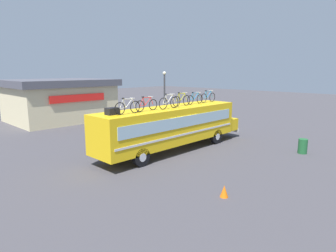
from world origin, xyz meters
TOP-DOWN VIEW (x-y plane):
  - ground_plane at (0.00, 0.00)m, footprint 120.00×120.00m
  - bus at (0.23, 0.00)m, footprint 12.29×2.47m
  - luggage_bag_1 at (-4.44, 0.06)m, footprint 0.69×0.50m
  - rooftop_bicycle_1 at (-3.73, -0.36)m, footprint 1.73×0.44m
  - rooftop_bicycle_2 at (-2.19, -0.18)m, footprint 1.69×0.44m
  - rooftop_bicycle_3 at (-0.55, -0.41)m, footprint 1.71×0.44m
  - rooftop_bicycle_4 at (1.04, -0.05)m, footprint 1.73×0.44m
  - rooftop_bicycle_5 at (2.66, 0.10)m, footprint 1.70×0.44m
  - rooftop_bicycle_6 at (4.23, 0.12)m, footprint 1.75×0.44m
  - roadside_building at (0.55, 16.90)m, footprint 10.25×8.45m
  - trash_bin at (5.52, -6.51)m, footprint 0.56×0.56m
  - traffic_cone at (-3.56, -6.57)m, footprint 0.35×0.35m
  - street_lamp at (3.65, 4.18)m, footprint 0.28×0.28m

SIDE VIEW (x-z plane):
  - ground_plane at x=0.00m, z-range 0.00..0.00m
  - traffic_cone at x=-3.56m, z-range 0.00..0.51m
  - trash_bin at x=5.52m, z-range 0.00..0.94m
  - bus at x=0.23m, z-range 0.26..3.16m
  - roadside_building at x=0.55m, z-range 0.05..4.40m
  - street_lamp at x=3.65m, z-range 0.37..5.56m
  - luggage_bag_1 at x=-4.44m, z-range 2.91..3.28m
  - rooftop_bicycle_5 at x=2.66m, z-range 2.84..3.70m
  - rooftop_bicycle_2 at x=-2.19m, z-range 2.83..3.71m
  - rooftop_bicycle_1 at x=-3.73m, z-range 2.83..3.74m
  - rooftop_bicycle_6 at x=4.23m, z-range 2.83..3.75m
  - rooftop_bicycle_4 at x=1.04m, z-range 2.83..3.77m
  - rooftop_bicycle_3 at x=-0.55m, z-range 2.82..3.78m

